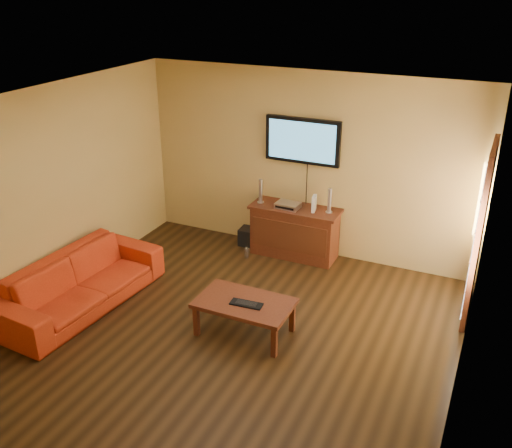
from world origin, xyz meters
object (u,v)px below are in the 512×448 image
Objects in this scene: speaker_left at (261,192)px; av_receiver at (288,205)px; television at (303,141)px; coffee_table at (245,305)px; keyboard at (246,304)px; media_console at (295,231)px; subwoofer at (249,236)px; sofa at (80,275)px; speaker_right at (329,202)px; game_console at (314,204)px; bottle at (247,253)px.

av_receiver is at bearing -2.19° from speaker_left.
coffee_table is (0.20, -2.33, -1.33)m from television.
keyboard is at bearing -77.25° from av_receiver.
media_console is 1.19× the size of coffee_table.
av_receiver is at bearing -11.06° from subwoofer.
television is 0.49× the size of sofa.
keyboard reaches higher than subwoofer.
speaker_left is (1.39, 2.40, 0.50)m from sofa.
sofa is 3.50m from speaker_right.
television is 3.03× the size of speaker_left.
subwoofer is at bearing -20.90° from sofa.
av_receiver is (-0.10, -0.04, 0.42)m from media_console.
speaker_left is 0.83m from game_console.
media_console is at bearing 95.45° from coffee_table.
speaker_left is at bearing 80.67° from bottle.
coffee_table is 3.08× the size of speaker_right.
speaker_left is 0.93m from bottle.
sofa is at bearing -126.25° from television.
coffee_table is 2.18m from game_console.
av_receiver is at bearing -156.41° from media_console.
media_console is 3.61× the size of speaker_left.
bottle is at bearing 114.94° from coffee_table.
speaker_left is (-0.54, -0.24, -0.78)m from television.
game_console is (-0.21, -0.05, -0.05)m from speaker_right.
sofa is 2.75m from subwoofer.
bottle is (-0.89, -0.39, -0.80)m from game_console.
television reaches higher than speaker_right.
media_console is 3.11m from sofa.
sofa is 3.32m from game_console.
keyboard is (0.05, -0.05, 0.06)m from coffee_table.
sofa reaches higher than subwoofer.
keyboard is at bearing -64.42° from bottle.
sofa is 8.44× the size of subwoofer.
television reaches higher than game_console.
television is at bearing 96.02° from keyboard.
av_receiver reaches higher than coffee_table.
subwoofer is (-1.27, 0.01, -0.80)m from speaker_right.
coffee_table is 3.03× the size of speaker_left.
coffee_table is at bearing 132.70° from keyboard.
media_console reaches higher than subwoofer.
game_console is at bearing 23.61° from bottle.
sofa reaches higher than coffee_table.
game_console reaches higher than media_console.
game_console is at bearing 89.11° from keyboard.
game_console is (0.38, 0.04, 0.08)m from av_receiver.
sofa is 6.26× the size of speaker_right.
keyboard is at bearing -69.77° from speaker_left.
sofa reaches higher than keyboard.
television is at bearing 23.66° from speaker_left.
subwoofer is at bearing 175.86° from av_receiver.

